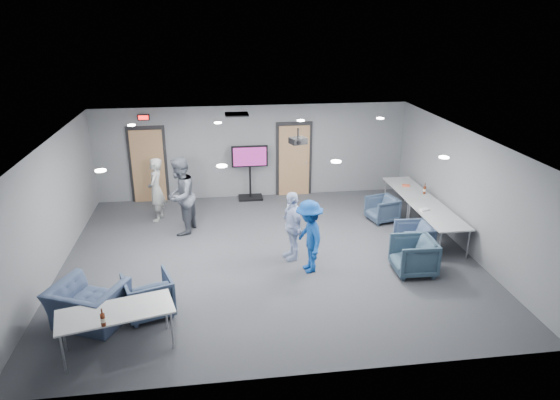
{
  "coord_description": "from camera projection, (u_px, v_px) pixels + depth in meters",
  "views": [
    {
      "loc": [
        -1.11,
        -10.03,
        5.13
      ],
      "look_at": [
        0.29,
        0.34,
        1.2
      ],
      "focal_mm": 32.0,
      "sensor_mm": 36.0,
      "label": 1
    }
  ],
  "objects": [
    {
      "name": "bottle_front",
      "position": [
        103.0,
        320.0,
        7.45
      ],
      "size": [
        0.08,
        0.08,
        0.29
      ],
      "color": "#4F1D0D",
      "rests_on": "table_front_left"
    },
    {
      "name": "person_c",
      "position": [
        292.0,
        226.0,
        10.89
      ],
      "size": [
        0.57,
        0.98,
        1.56
      ],
      "primitive_type": "imported",
      "rotation": [
        0.0,
        0.0,
        -1.36
      ],
      "color": "silver",
      "rests_on": "floor"
    },
    {
      "name": "table_right_a",
      "position": [
        408.0,
        189.0,
        13.41
      ],
      "size": [
        0.78,
        1.87,
        0.73
      ],
      "rotation": [
        0.0,
        0.0,
        1.57
      ],
      "color": "#AFB1B4",
      "rests_on": "floor"
    },
    {
      "name": "wall_front",
      "position": [
        301.0,
        298.0,
        7.06
      ],
      "size": [
        9.0,
        0.02,
        2.7
      ],
      "primitive_type": "cube",
      "color": "slate",
      "rests_on": "floor"
    },
    {
      "name": "door_left",
      "position": [
        148.0,
        166.0,
        14.16
      ],
      "size": [
        1.06,
        0.17,
        2.24
      ],
      "color": "black",
      "rests_on": "wall_back"
    },
    {
      "name": "wrapper",
      "position": [
        424.0,
        210.0,
        11.84
      ],
      "size": [
        0.23,
        0.18,
        0.05
      ],
      "primitive_type": "cube",
      "rotation": [
        0.0,
        0.0,
        0.24
      ],
      "color": "white",
      "rests_on": "table_right_b"
    },
    {
      "name": "door_right",
      "position": [
        294.0,
        160.0,
        14.69
      ],
      "size": [
        1.06,
        0.17,
        2.24
      ],
      "color": "black",
      "rests_on": "wall_back"
    },
    {
      "name": "chair_right_c",
      "position": [
        413.0,
        256.0,
        10.39
      ],
      "size": [
        0.87,
        0.85,
        0.77
      ],
      "primitive_type": "imported",
      "rotation": [
        0.0,
        0.0,
        -1.6
      ],
      "color": "#334859",
      "rests_on": "floor"
    },
    {
      "name": "ceiling",
      "position": [
        268.0,
        139.0,
        10.3
      ],
      "size": [
        9.0,
        9.0,
        0.0
      ],
      "primitive_type": "plane",
      "rotation": [
        3.14,
        0.0,
        0.0
      ],
      "color": "silver",
      "rests_on": "wall_back"
    },
    {
      "name": "exit_sign",
      "position": [
        143.0,
        117.0,
        13.66
      ],
      "size": [
        0.32,
        0.08,
        0.16
      ],
      "color": "black",
      "rests_on": "wall_back"
    },
    {
      "name": "chair_right_a",
      "position": [
        382.0,
        209.0,
        13.04
      ],
      "size": [
        0.85,
        0.83,
        0.65
      ],
      "primitive_type": "imported",
      "rotation": [
        0.0,
        0.0,
        -1.35
      ],
      "color": "#37485F",
      "rests_on": "floor"
    },
    {
      "name": "projector",
      "position": [
        298.0,
        141.0,
        11.37
      ],
      "size": [
        0.42,
        0.39,
        0.36
      ],
      "rotation": [
        0.0,
        0.0,
        0.32
      ],
      "color": "black",
      "rests_on": "ceiling"
    },
    {
      "name": "wall_back",
      "position": [
        253.0,
        152.0,
        14.49
      ],
      "size": [
        9.0,
        0.02,
        2.7
      ],
      "primitive_type": "cube",
      "color": "slate",
      "rests_on": "floor"
    },
    {
      "name": "snack_box",
      "position": [
        406.0,
        185.0,
        13.51
      ],
      "size": [
        0.23,
        0.19,
        0.04
      ],
      "primitive_type": "cube",
      "rotation": [
        0.0,
        0.0,
        -0.31
      ],
      "color": "#DD5937",
      "rests_on": "table_right_a"
    },
    {
      "name": "person_a",
      "position": [
        156.0,
        190.0,
        12.92
      ],
      "size": [
        0.49,
        0.66,
        1.68
      ],
      "primitive_type": "imported",
      "rotation": [
        0.0,
        0.0,
        -1.72
      ],
      "color": "#A1A3A0",
      "rests_on": "floor"
    },
    {
      "name": "tv_stand",
      "position": [
        250.0,
        169.0,
        14.39
      ],
      "size": [
        1.04,
        0.5,
        1.6
      ],
      "color": "black",
      "rests_on": "floor"
    },
    {
      "name": "bottle_right",
      "position": [
        425.0,
        190.0,
        12.92
      ],
      "size": [
        0.07,
        0.07,
        0.28
      ],
      "color": "#4F1D0D",
      "rests_on": "table_right_a"
    },
    {
      "name": "wall_left",
      "position": [
        51.0,
        210.0,
        10.21
      ],
      "size": [
        0.02,
        8.0,
        2.7
      ],
      "primitive_type": "cube",
      "color": "slate",
      "rests_on": "floor"
    },
    {
      "name": "floor",
      "position": [
        269.0,
        256.0,
        11.25
      ],
      "size": [
        9.0,
        9.0,
        0.0
      ],
      "primitive_type": "plane",
      "color": "#33353A",
      "rests_on": "ground"
    },
    {
      "name": "person_d",
      "position": [
        309.0,
        237.0,
        10.34
      ],
      "size": [
        0.72,
        1.09,
        1.57
      ],
      "primitive_type": "imported",
      "rotation": [
        0.0,
        0.0,
        -1.43
      ],
      "color": "navy",
      "rests_on": "floor"
    },
    {
      "name": "chair_front_b",
      "position": [
        88.0,
        305.0,
        8.65
      ],
      "size": [
        1.49,
        1.41,
        0.76
      ],
      "primitive_type": "imported",
      "rotation": [
        0.0,
        0.0,
        2.72
      ],
      "color": "#3B4A67",
      "rests_on": "floor"
    },
    {
      "name": "wall_right",
      "position": [
        465.0,
        190.0,
        11.34
      ],
      "size": [
        0.02,
        8.0,
        2.7
      ],
      "primitive_type": "cube",
      "color": "slate",
      "rests_on": "floor"
    },
    {
      "name": "downlights",
      "position": [
        268.0,
        139.0,
        10.31
      ],
      "size": [
        6.18,
        3.78,
        0.02
      ],
      "color": "white",
      "rests_on": "ceiling"
    },
    {
      "name": "chair_right_b",
      "position": [
        414.0,
        238.0,
        11.31
      ],
      "size": [
        0.8,
        0.78,
        0.7
      ],
      "primitive_type": "imported",
      "rotation": [
        0.0,
        0.0,
        -1.62
      ],
      "color": "#3C4D68",
      "rests_on": "floor"
    },
    {
      "name": "person_b",
      "position": [
        180.0,
        196.0,
        12.1
      ],
      "size": [
        0.98,
        1.12,
        1.93
      ],
      "primitive_type": "imported",
      "rotation": [
        0.0,
        0.0,
        -1.88
      ],
      "color": "#505560",
      "rests_on": "floor"
    },
    {
      "name": "chair_front_a",
      "position": [
        148.0,
        295.0,
        8.96
      ],
      "size": [
        1.03,
        1.04,
        0.76
      ],
      "primitive_type": "imported",
      "rotation": [
        0.0,
        0.0,
        3.46
      ],
      "color": "#3A4964",
      "rests_on": "floor"
    },
    {
      "name": "table_front_left",
      "position": [
        116.0,
        313.0,
        7.88
      ],
      "size": [
        1.92,
        1.16,
        0.73
      ],
      "rotation": [
        0.0,
        0.0,
        0.25
      ],
      "color": "#AFB1B4",
      "rests_on": "floor"
    },
    {
      "name": "hvac_diffuser",
      "position": [
        237.0,
        114.0,
        12.84
      ],
      "size": [
        0.6,
        0.6,
        0.03
      ],
      "primitive_type": "cube",
      "color": "black",
      "rests_on": "ceiling"
    },
    {
      "name": "table_right_b",
      "position": [
        438.0,
        216.0,
        11.65
      ],
      "size": [
        0.82,
        1.96,
        0.73
      ],
      "rotation": [
        0.0,
        0.0,
        1.57
      ],
      "color": "#AFB1B4",
      "rests_on": "floor"
    }
  ]
}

